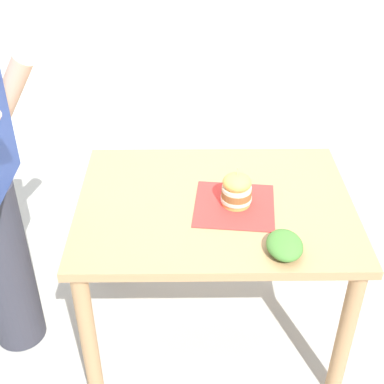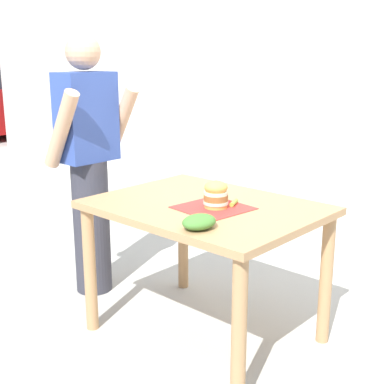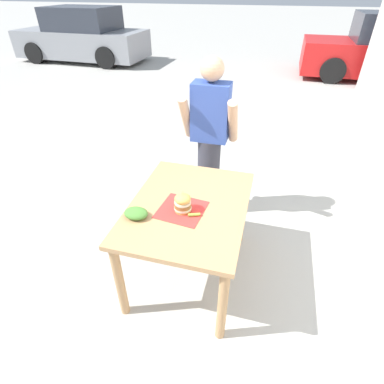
% 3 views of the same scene
% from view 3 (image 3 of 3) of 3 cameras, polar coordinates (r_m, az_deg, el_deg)
% --- Properties ---
extents(ground_plane, '(80.00, 80.00, 0.00)m').
position_cam_3_polar(ground_plane, '(2.89, -0.53, -14.75)').
color(ground_plane, '#ADAAA3').
extents(patio_table, '(0.90, 1.19, 0.78)m').
position_cam_3_polar(patio_table, '(2.42, -0.62, -4.58)').
color(patio_table, tan).
rests_on(patio_table, ground).
extents(serving_paper, '(0.37, 0.37, 0.00)m').
position_cam_3_polar(serving_paper, '(2.29, -1.99, -3.37)').
color(serving_paper, red).
rests_on(serving_paper, patio_table).
extents(sandwich, '(0.13, 0.13, 0.18)m').
position_cam_3_polar(sandwich, '(2.24, -1.78, -2.06)').
color(sandwich, gold).
rests_on(sandwich, serving_paper).
extents(pickle_spear, '(0.09, 0.06, 0.02)m').
position_cam_3_polar(pickle_spear, '(2.22, 0.41, -4.33)').
color(pickle_spear, '#8EA83D').
rests_on(pickle_spear, serving_paper).
extents(side_salad, '(0.18, 0.14, 0.07)m').
position_cam_3_polar(side_salad, '(2.25, -10.61, -3.99)').
color(side_salad, '#477F33').
rests_on(side_salad, patio_table).
extents(diner_across_table, '(0.55, 0.35, 1.69)m').
position_cam_3_polar(diner_across_table, '(3.11, 3.35, 9.77)').
color(diner_across_table, '#33333D').
rests_on(diner_across_table, ground).
extents(parked_car_near_curb, '(4.25, 1.93, 1.60)m').
position_cam_3_polar(parked_car_near_curb, '(11.65, -20.12, 25.93)').
color(parked_car_near_curb, gray).
rests_on(parked_car_near_curb, ground).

